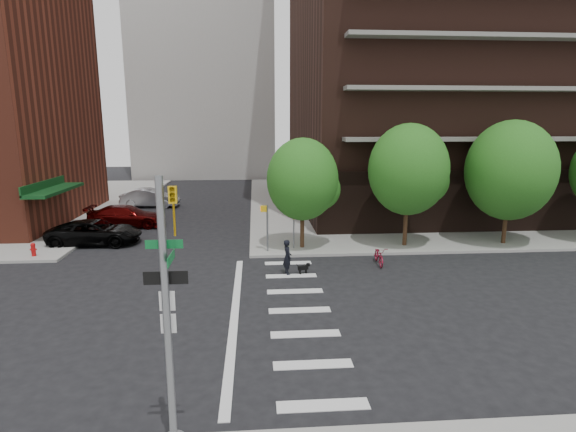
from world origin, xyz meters
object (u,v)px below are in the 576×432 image
scooter (379,255)px  traffic_signal (170,342)px  parked_car_black (95,232)px  parked_car_silver (150,198)px  fire_hydrant (33,249)px  dog_walker (287,257)px  parked_car_maroon (127,216)px

scooter → traffic_signal: bearing=-118.2°
parked_car_black → parked_car_silver: size_ratio=1.09×
fire_hydrant → parked_car_black: 3.59m
traffic_signal → dog_walker: (3.31, 11.80, -1.85)m
fire_hydrant → scooter: 18.29m
traffic_signal → parked_car_maroon: (-7.12, 22.59, -1.94)m
scooter → parked_car_silver: bearing=135.4°
parked_car_black → dog_walker: bearing=-118.8°
fire_hydrant → dog_walker: (13.34, -3.50, 0.30)m
fire_hydrant → parked_car_maroon: (2.91, 7.30, 0.21)m
parked_car_maroon → parked_car_silver: 7.56m
traffic_signal → parked_car_silver: bearing=103.4°
fire_hydrant → traffic_signal: bearing=-56.7°
traffic_signal → fire_hydrant: bearing=123.3°
parked_car_silver → parked_car_maroon: bearing=-178.1°
parked_car_silver → dog_walker: size_ratio=2.87×
fire_hydrant → parked_car_maroon: parked_car_maroon is taller
parked_car_silver → scooter: 23.02m
parked_car_silver → parked_car_black: bearing=178.8°
dog_walker → fire_hydrant: bearing=62.2°
scooter → dog_walker: size_ratio=1.08×
scooter → dog_walker: dog_walker is taller
scooter → parked_car_black: bearing=166.0°
traffic_signal → parked_car_black: (-7.73, 18.04, -1.96)m
fire_hydrant → parked_car_black: parked_car_black is taller
fire_hydrant → parked_car_maroon: 7.86m
parked_car_silver → dog_walker: (10.48, -18.36, 0.05)m
traffic_signal → scooter: (8.11, 12.94, -2.22)m
traffic_signal → parked_car_silver: 31.05m
parked_car_black → parked_car_maroon: size_ratio=1.01×
traffic_signal → fire_hydrant: traffic_signal is taller
parked_car_maroon → traffic_signal: bearing=-162.2°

